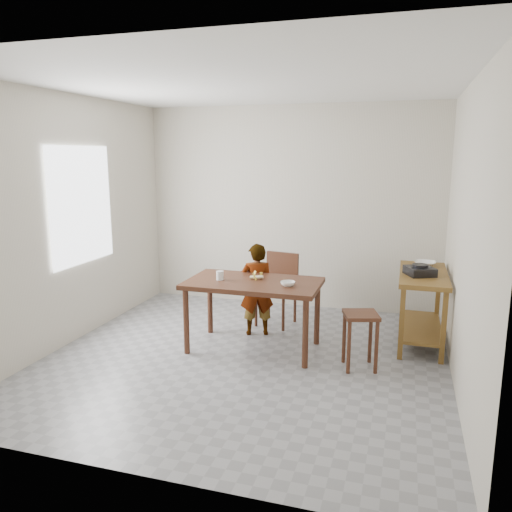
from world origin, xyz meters
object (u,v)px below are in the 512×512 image
(dining_table, at_px, (253,315))
(stool, at_px, (360,341))
(prep_counter, at_px, (421,308))
(dining_chair, at_px, (276,290))
(child, at_px, (256,289))

(dining_table, relative_size, stool, 2.50)
(dining_table, height_order, prep_counter, prep_counter)
(prep_counter, bearing_deg, stool, -123.47)
(prep_counter, distance_m, dining_chair, 1.69)
(dining_table, distance_m, child, 0.47)
(dining_table, xyz_separation_m, child, (-0.09, 0.43, 0.16))
(child, height_order, dining_chair, child)
(dining_chair, relative_size, stool, 1.55)
(dining_table, height_order, stool, dining_table)
(dining_table, distance_m, stool, 1.16)
(child, bearing_deg, dining_chair, -129.77)
(child, xyz_separation_m, stool, (1.23, -0.61, -0.26))
(prep_counter, height_order, stool, prep_counter)
(prep_counter, bearing_deg, dining_chair, 175.35)
(prep_counter, distance_m, child, 1.84)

